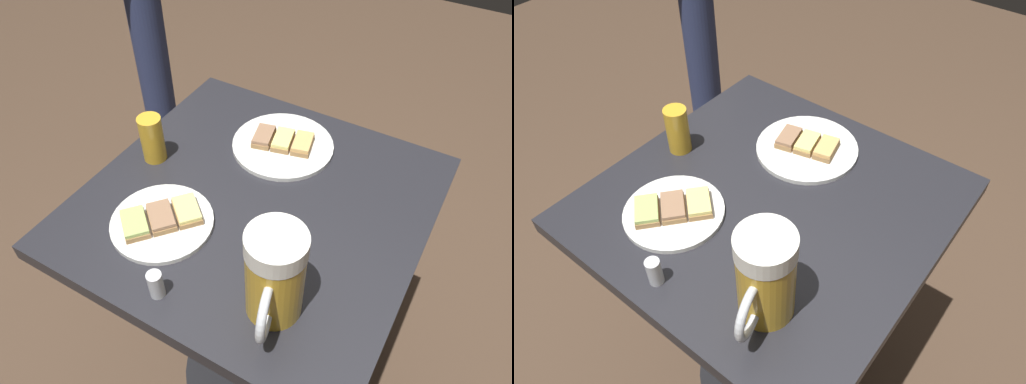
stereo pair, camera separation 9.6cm
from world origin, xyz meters
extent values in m
plane|color=#4C3828|center=(0.00, 0.00, 0.00)|extent=(6.00, 6.00, 0.00)
cylinder|color=black|center=(0.00, 0.00, 0.01)|extent=(0.44, 0.44, 0.01)
cylinder|color=black|center=(0.00, 0.00, 0.39)|extent=(0.09, 0.09, 0.75)
cube|color=#232328|center=(0.00, 0.00, 0.76)|extent=(0.66, 0.66, 0.04)
cylinder|color=white|center=(-0.17, -0.03, 0.78)|extent=(0.23, 0.23, 0.01)
cube|color=#9E7547|center=(-0.16, -0.07, 0.80)|extent=(0.08, 0.06, 0.01)
cube|color=#997051|center=(-0.16, -0.07, 0.81)|extent=(0.07, 0.05, 0.01)
cube|color=#9E7547|center=(-0.17, -0.03, 0.80)|extent=(0.08, 0.06, 0.01)
cube|color=#EFE07A|center=(-0.17, -0.03, 0.81)|extent=(0.07, 0.05, 0.01)
cube|color=#9E7547|center=(-0.18, 0.01, 0.80)|extent=(0.08, 0.06, 0.01)
cube|color=#E5B266|center=(-0.18, 0.01, 0.81)|extent=(0.07, 0.05, 0.01)
cylinder|color=white|center=(0.15, -0.12, 0.78)|extent=(0.20, 0.20, 0.01)
cube|color=#9E7547|center=(0.11, -0.09, 0.80)|extent=(0.08, 0.09, 0.01)
cube|color=#EFE07A|center=(0.11, -0.09, 0.81)|extent=(0.08, 0.08, 0.01)
cube|color=#9E7547|center=(0.15, -0.12, 0.80)|extent=(0.08, 0.09, 0.01)
cube|color=#997051|center=(0.15, -0.12, 0.81)|extent=(0.08, 0.08, 0.01)
cube|color=#9E7547|center=(0.18, -0.15, 0.80)|extent=(0.08, 0.09, 0.01)
cube|color=#ADC66B|center=(0.18, -0.15, 0.81)|extent=(0.08, 0.08, 0.01)
cylinder|color=gold|center=(0.20, 0.15, 0.85)|extent=(0.09, 0.09, 0.14)
cylinder|color=white|center=(0.20, 0.15, 0.94)|extent=(0.10, 0.10, 0.03)
torus|color=silver|center=(0.25, 0.16, 0.86)|extent=(0.09, 0.04, 0.09)
cylinder|color=gold|center=(0.00, -0.25, 0.83)|extent=(0.05, 0.05, 0.11)
cylinder|color=silver|center=(0.27, -0.03, 0.81)|extent=(0.03, 0.03, 0.05)
cylinder|color=navy|center=(-0.49, -0.68, 0.45)|extent=(0.11, 0.11, 0.90)
cylinder|color=navy|center=(-0.65, -0.84, 0.45)|extent=(0.11, 0.11, 0.90)
camera|label=1|loc=(0.58, 0.33, 1.48)|focal=33.87mm
camera|label=2|loc=(0.53, 0.41, 1.48)|focal=33.87mm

